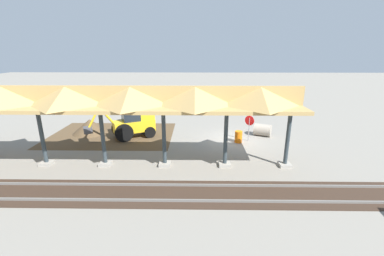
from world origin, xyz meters
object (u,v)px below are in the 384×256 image
object	(u,v)px
stop_sign	(249,123)
backhoe	(132,122)
traffic_barrel	(238,137)
concrete_pipe	(263,130)

from	to	relation	value
stop_sign	backhoe	bearing A→B (deg)	-4.25
backhoe	traffic_barrel	distance (m)	8.48
stop_sign	traffic_barrel	bearing A→B (deg)	22.48
stop_sign	traffic_barrel	distance (m)	1.34
stop_sign	backhoe	xyz separation A→B (m)	(9.21, -0.68, -0.19)
stop_sign	traffic_barrel	world-z (taller)	stop_sign
backhoe	concrete_pipe	bearing A→B (deg)	-176.69
backhoe	concrete_pipe	size ratio (longest dim) A/B	3.27
stop_sign	concrete_pipe	distance (m)	2.14
backhoe	concrete_pipe	xyz separation A→B (m)	(-10.61, -0.61, -0.77)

